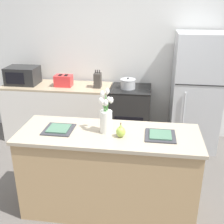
{
  "coord_description": "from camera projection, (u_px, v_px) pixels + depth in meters",
  "views": [
    {
      "loc": [
        0.38,
        -2.45,
        2.13
      ],
      "look_at": [
        0.0,
        0.25,
        1.03
      ],
      "focal_mm": 45.0,
      "sensor_mm": 36.0,
      "label": 1
    }
  ],
  "objects": [
    {
      "name": "pear_figurine",
      "position": [
        121.0,
        131.0,
        2.66
      ],
      "size": [
        0.09,
        0.09,
        0.15
      ],
      "color": "#9EBC47",
      "rests_on": "kitchen_island"
    },
    {
      "name": "plate_setting_right",
      "position": [
        160.0,
        135.0,
        2.68
      ],
      "size": [
        0.29,
        0.29,
        0.02
      ],
      "color": "#333338",
      "rests_on": "kitchen_island"
    },
    {
      "name": "stove_range",
      "position": [
        130.0,
        115.0,
        4.39
      ],
      "size": [
        0.6,
        0.61,
        0.89
      ],
      "color": "black",
      "rests_on": "ground_plane"
    },
    {
      "name": "kitchen_island",
      "position": [
        109.0,
        172.0,
        2.93
      ],
      "size": [
        1.8,
        0.66,
        0.91
      ],
      "color": "tan",
      "rests_on": "ground_plane"
    },
    {
      "name": "microwave",
      "position": [
        23.0,
        75.0,
        4.39
      ],
      "size": [
        0.48,
        0.37,
        0.27
      ],
      "color": "black",
      "rests_on": "back_counter"
    },
    {
      "name": "knife_block",
      "position": [
        98.0,
        80.0,
        4.22
      ],
      "size": [
        0.1,
        0.14,
        0.27
      ],
      "color": "#3D3833",
      "rests_on": "back_counter"
    },
    {
      "name": "back_counter",
      "position": [
        59.0,
        111.0,
        4.54
      ],
      "size": [
        1.68,
        0.6,
        0.89
      ],
      "color": "silver",
      "rests_on": "ground_plane"
    },
    {
      "name": "back_wall",
      "position": [
        127.0,
        52.0,
        4.43
      ],
      "size": [
        5.2,
        0.08,
        2.7
      ],
      "color": "silver",
      "rests_on": "ground_plane"
    },
    {
      "name": "plate_setting_left",
      "position": [
        59.0,
        129.0,
        2.81
      ],
      "size": [
        0.29,
        0.29,
        0.02
      ],
      "color": "#333338",
      "rests_on": "kitchen_island"
    },
    {
      "name": "refrigerator",
      "position": [
        196.0,
        93.0,
        4.11
      ],
      "size": [
        0.68,
        0.67,
        1.72
      ],
      "color": "#B7BABC",
      "rests_on": "ground_plane"
    },
    {
      "name": "toaster",
      "position": [
        63.0,
        81.0,
        4.29
      ],
      "size": [
        0.28,
        0.18,
        0.17
      ],
      "color": "red",
      "rests_on": "back_counter"
    },
    {
      "name": "flower_vase",
      "position": [
        106.0,
        117.0,
        2.71
      ],
      "size": [
        0.14,
        0.13,
        0.44
      ],
      "color": "silver",
      "rests_on": "kitchen_island"
    },
    {
      "name": "cooking_pot",
      "position": [
        128.0,
        84.0,
        4.18
      ],
      "size": [
        0.23,
        0.23,
        0.17
      ],
      "color": "#B2B5B7",
      "rests_on": "stove_range"
    },
    {
      "name": "ground_plane",
      "position": [
        109.0,
        207.0,
        3.1
      ],
      "size": [
        10.0,
        10.0,
        0.0
      ],
      "primitive_type": "plane",
      "color": "#59544F"
    }
  ]
}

